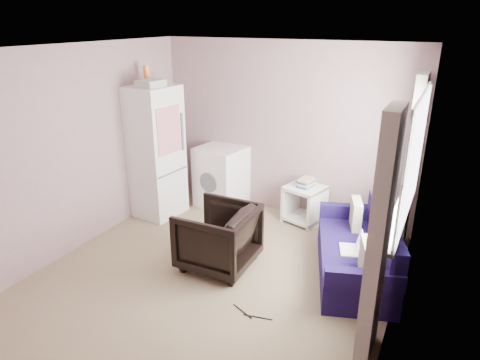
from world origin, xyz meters
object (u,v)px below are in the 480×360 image
object	(u,v)px
fridge	(154,151)
sofa	(359,254)
armchair	(218,234)
washing_machine	(222,175)
side_table	(305,201)

from	to	relation	value
fridge	sofa	bearing A→B (deg)	-0.70
armchair	sofa	size ratio (longest dim) A/B	0.46
washing_machine	sofa	xyz separation A→B (m)	(2.35, -1.03, -0.22)
washing_machine	fridge	bearing A→B (deg)	-127.87
washing_machine	side_table	distance (m)	1.35
armchair	washing_machine	xyz separation A→B (m)	(-0.82, 1.57, 0.08)
armchair	fridge	bearing A→B (deg)	-120.95
armchair	side_table	xyz separation A→B (m)	(0.52, 1.58, -0.10)
armchair	fridge	world-z (taller)	fridge
armchair	side_table	distance (m)	1.67
fridge	washing_machine	size ratio (longest dim) A/B	2.30
washing_machine	sofa	size ratio (longest dim) A/B	0.52
armchair	washing_machine	world-z (taller)	washing_machine
armchair	washing_machine	size ratio (longest dim) A/B	0.88
washing_machine	sofa	distance (m)	2.57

